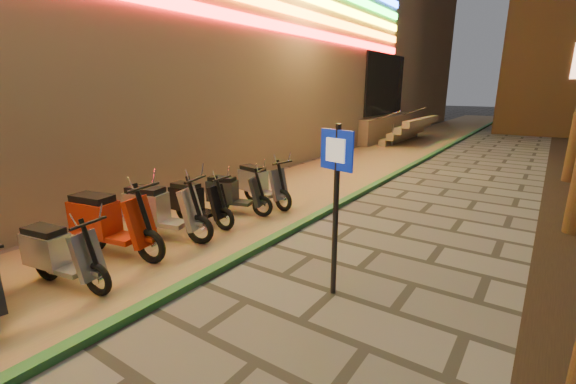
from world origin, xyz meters
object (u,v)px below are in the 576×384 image
Objects in this scene: scooter_5 at (58,254)px; scooter_6 at (107,222)px; scooter_7 at (159,210)px; scooter_8 at (195,202)px; pedestrian_sign at (336,188)px; scooter_9 at (232,193)px; scooter_10 at (260,184)px.

scooter_5 is 1.06m from scooter_6.
scooter_7 is 1.14× the size of scooter_8.
scooter_8 is at bearing 179.69° from pedestrian_sign.
pedestrian_sign reaches higher than scooter_7.
scooter_7 reaches higher than scooter_5.
scooter_7 is at bearing -109.82° from scooter_9.
scooter_10 is at bearing 154.54° from pedestrian_sign.
scooter_9 is (0.15, 0.92, -0.01)m from scooter_8.
scooter_6 is 2.75m from scooter_9.
scooter_10 is (-0.10, 4.62, 0.04)m from scooter_5.
scooter_5 is (-3.25, -1.96, -1.00)m from pedestrian_sign.
pedestrian_sign is 1.30× the size of scooter_7.
pedestrian_sign reaches higher than scooter_9.
scooter_9 is at bearing 76.20° from scooter_8.
pedestrian_sign is at bearing -28.09° from scooter_10.
scooter_5 is 1.02× the size of scooter_9.
scooter_8 reaches higher than scooter_9.
scooter_6 is at bearing -110.89° from scooter_9.
scooter_9 is (-3.42, 1.77, -1.01)m from pedestrian_sign.
scooter_5 is 0.87× the size of scooter_7.
scooter_10 reaches higher than scooter_9.
scooter_8 is (-0.04, 0.89, -0.07)m from scooter_7.
scooter_8 is at bearing -115.50° from scooter_9.
scooter_10 is (0.18, 2.71, -0.04)m from scooter_7.
scooter_5 is 2.82m from scooter_8.
scooter_7 is 1.82m from scooter_9.
pedestrian_sign is 1.23× the size of scooter_6.
scooter_6 is 1.24× the size of scooter_9.
pedestrian_sign is at bearing -43.52° from scooter_9.
scooter_9 is (-0.17, 3.72, -0.01)m from scooter_5.
scooter_5 is 4.62m from scooter_10.
scooter_7 is at bearing -83.42° from scooter_10.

